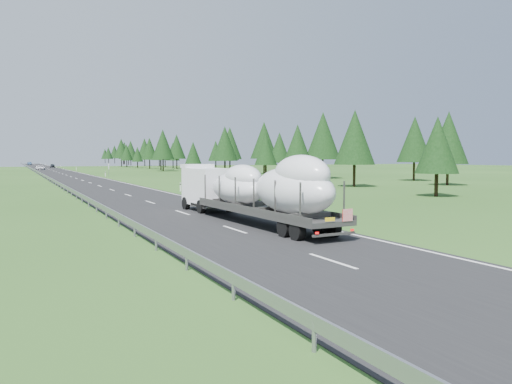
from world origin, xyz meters
name	(u,v)px	position (x,y,z in m)	size (l,w,h in m)	color
ground	(235,230)	(0.00, 0.00, 0.00)	(400.00, 400.00, 0.00)	#254818
road_surface	(62,174)	(0.00, 100.00, 0.01)	(10.00, 400.00, 0.02)	black
guardrail	(37,172)	(-5.30, 99.94, 0.60)	(0.10, 400.00, 0.76)	slate
marker_posts	(68,167)	(6.50, 155.00, 0.54)	(0.13, 350.08, 1.00)	silver
highway_sign	(109,167)	(7.20, 80.00, 1.81)	(0.08, 0.90, 2.60)	slate
tree_line_right	(187,148)	(39.29, 126.37, 6.87)	(27.69, 342.61, 12.53)	black
boat_truck	(252,188)	(2.06, 2.14, 2.06)	(3.00, 18.02, 3.99)	white
distant_van	(40,168)	(-2.55, 142.87, 0.69)	(2.28, 4.94, 1.37)	silver
distant_car_dark	(52,166)	(3.15, 174.97, 0.72)	(1.69, 4.20, 1.43)	black
distant_car_blue	(29,163)	(-2.32, 249.68, 0.73)	(1.55, 4.44, 1.46)	#1B304C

